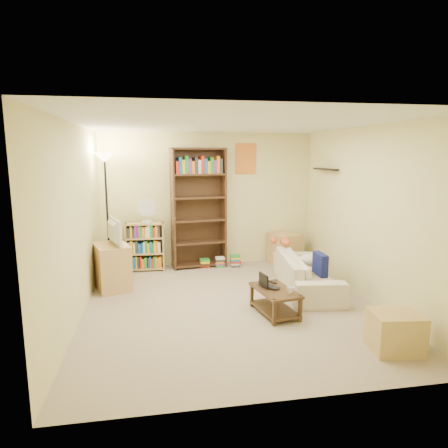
{
  "coord_description": "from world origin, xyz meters",
  "views": [
    {
      "loc": [
        -1.01,
        -5.25,
        2.11
      ],
      "look_at": [
        0.03,
        0.68,
        1.05
      ],
      "focal_mm": 32.0,
      "sensor_mm": 36.0,
      "label": 1
    }
  ],
  "objects_px": {
    "tabby_cat": "(283,241)",
    "television": "(111,232)",
    "desk_fan": "(147,210)",
    "side_table": "(285,249)",
    "tv_stand": "(112,267)",
    "end_cabinet": "(395,332)",
    "tall_bookshelf": "(199,205)",
    "sofa": "(306,272)",
    "coffee_table": "(275,299)",
    "laptop": "(271,286)",
    "floor_lamp": "(105,179)",
    "mug": "(290,290)",
    "short_bookshelf": "(145,246)"
  },
  "relations": [
    {
      "from": "television",
      "to": "end_cabinet",
      "type": "height_order",
      "value": "television"
    },
    {
      "from": "short_bookshelf",
      "to": "laptop",
      "type": "bearing_deg",
      "value": -51.7
    },
    {
      "from": "coffee_table",
      "to": "short_bookshelf",
      "type": "xyz_separation_m",
      "value": [
        -1.74,
        2.39,
        0.23
      ]
    },
    {
      "from": "tv_stand",
      "to": "tall_bookshelf",
      "type": "distance_m",
      "value": 1.98
    },
    {
      "from": "laptop",
      "to": "short_bookshelf",
      "type": "height_order",
      "value": "short_bookshelf"
    },
    {
      "from": "laptop",
      "to": "floor_lamp",
      "type": "relative_size",
      "value": 0.18
    },
    {
      "from": "sofa",
      "to": "short_bookshelf",
      "type": "height_order",
      "value": "short_bookshelf"
    },
    {
      "from": "tall_bookshelf",
      "to": "short_bookshelf",
      "type": "bearing_deg",
      "value": 175.85
    },
    {
      "from": "mug",
      "to": "side_table",
      "type": "xyz_separation_m",
      "value": [
        0.78,
        2.56,
        -0.09
      ]
    },
    {
      "from": "laptop",
      "to": "side_table",
      "type": "height_order",
      "value": "side_table"
    },
    {
      "from": "sofa",
      "to": "television",
      "type": "distance_m",
      "value": 3.13
    },
    {
      "from": "tabby_cat",
      "to": "side_table",
      "type": "xyz_separation_m",
      "value": [
        0.3,
        0.75,
        -0.32
      ]
    },
    {
      "from": "tabby_cat",
      "to": "side_table",
      "type": "distance_m",
      "value": 0.87
    },
    {
      "from": "coffee_table",
      "to": "mug",
      "type": "bearing_deg",
      "value": -63.59
    },
    {
      "from": "coffee_table",
      "to": "tall_bookshelf",
      "type": "distance_m",
      "value": 2.73
    },
    {
      "from": "desk_fan",
      "to": "tv_stand",
      "type": "bearing_deg",
      "value": -120.6
    },
    {
      "from": "coffee_table",
      "to": "laptop",
      "type": "bearing_deg",
      "value": 92.17
    },
    {
      "from": "desk_fan",
      "to": "side_table",
      "type": "bearing_deg",
      "value": 0.38
    },
    {
      "from": "sofa",
      "to": "television",
      "type": "height_order",
      "value": "television"
    },
    {
      "from": "mug",
      "to": "sofa",
      "type": "bearing_deg",
      "value": 59.01
    },
    {
      "from": "desk_fan",
      "to": "mug",
      "type": "bearing_deg",
      "value": -54.25
    },
    {
      "from": "short_bookshelf",
      "to": "desk_fan",
      "type": "height_order",
      "value": "desk_fan"
    },
    {
      "from": "laptop",
      "to": "side_table",
      "type": "distance_m",
      "value": 2.44
    },
    {
      "from": "tall_bookshelf",
      "to": "floor_lamp",
      "type": "bearing_deg",
      "value": -171.39
    },
    {
      "from": "coffee_table",
      "to": "tall_bookshelf",
      "type": "bearing_deg",
      "value": 96.68
    },
    {
      "from": "mug",
      "to": "short_bookshelf",
      "type": "height_order",
      "value": "short_bookshelf"
    },
    {
      "from": "side_table",
      "to": "laptop",
      "type": "bearing_deg",
      "value": -112.86
    },
    {
      "from": "tv_stand",
      "to": "tall_bookshelf",
      "type": "height_order",
      "value": "tall_bookshelf"
    },
    {
      "from": "television",
      "to": "short_bookshelf",
      "type": "relative_size",
      "value": 0.8
    },
    {
      "from": "tall_bookshelf",
      "to": "end_cabinet",
      "type": "distance_m",
      "value": 4.14
    },
    {
      "from": "coffee_table",
      "to": "side_table",
      "type": "relative_size",
      "value": 1.4
    },
    {
      "from": "coffee_table",
      "to": "mug",
      "type": "relative_size",
      "value": 7.9
    },
    {
      "from": "floor_lamp",
      "to": "end_cabinet",
      "type": "relative_size",
      "value": 4.13
    },
    {
      "from": "tabby_cat",
      "to": "laptop",
      "type": "relative_size",
      "value": 1.11
    },
    {
      "from": "laptop",
      "to": "end_cabinet",
      "type": "distance_m",
      "value": 1.66
    },
    {
      "from": "laptop",
      "to": "end_cabinet",
      "type": "relative_size",
      "value": 0.75
    },
    {
      "from": "sofa",
      "to": "coffee_table",
      "type": "bearing_deg",
      "value": 145.03
    },
    {
      "from": "television",
      "to": "tall_bookshelf",
      "type": "distance_m",
      "value": 1.82
    },
    {
      "from": "tabby_cat",
      "to": "television",
      "type": "relative_size",
      "value": 0.61
    },
    {
      "from": "sofa",
      "to": "end_cabinet",
      "type": "xyz_separation_m",
      "value": [
        0.2,
        -2.07,
        -0.06
      ]
    },
    {
      "from": "side_table",
      "to": "floor_lamp",
      "type": "bearing_deg",
      "value": -173.5
    },
    {
      "from": "tv_stand",
      "to": "floor_lamp",
      "type": "bearing_deg",
      "value": 82.16
    },
    {
      "from": "coffee_table",
      "to": "side_table",
      "type": "bearing_deg",
      "value": 58.54
    },
    {
      "from": "tall_bookshelf",
      "to": "floor_lamp",
      "type": "relative_size",
      "value": 1.04
    },
    {
      "from": "floor_lamp",
      "to": "mug",
      "type": "bearing_deg",
      "value": -41.5
    },
    {
      "from": "end_cabinet",
      "to": "tall_bookshelf",
      "type": "bearing_deg",
      "value": 115.28
    },
    {
      "from": "tabby_cat",
      "to": "tall_bookshelf",
      "type": "distance_m",
      "value": 1.7
    },
    {
      "from": "sofa",
      "to": "end_cabinet",
      "type": "bearing_deg",
      "value": -167.54
    },
    {
      "from": "side_table",
      "to": "end_cabinet",
      "type": "bearing_deg",
      "value": -89.06
    },
    {
      "from": "mug",
      "to": "television",
      "type": "height_order",
      "value": "television"
    }
  ]
}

